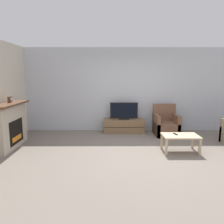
{
  "coord_description": "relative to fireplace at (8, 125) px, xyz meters",
  "views": [
    {
      "loc": [
        -0.65,
        -4.84,
        1.8
      ],
      "look_at": [
        -0.62,
        0.9,
        0.85
      ],
      "focal_mm": 35.0,
      "sensor_mm": 36.0,
      "label": 1
    }
  ],
  "objects": [
    {
      "name": "tv_stand",
      "position": [
        2.99,
        1.51,
        -0.36
      ],
      "size": [
        1.29,
        0.45,
        0.43
      ],
      "color": "brown",
      "rests_on": "ground"
    },
    {
      "name": "ground_plane",
      "position": [
        3.22,
        -0.51,
        -0.58
      ],
      "size": [
        24.0,
        24.0,
        0.0
      ],
      "primitive_type": "plane",
      "color": "slate"
    },
    {
      "name": "armchair",
      "position": [
        4.27,
        1.21,
        -0.28
      ],
      "size": [
        0.7,
        0.76,
        0.93
      ],
      "color": "brown",
      "rests_on": "ground"
    },
    {
      "name": "coffee_table",
      "position": [
        4.23,
        -0.36,
        -0.22
      ],
      "size": [
        0.85,
        0.54,
        0.41
      ],
      "color": "#CCB289",
      "rests_on": "ground"
    },
    {
      "name": "fireplace",
      "position": [
        0.0,
        0.0,
        0.0
      ],
      "size": [
        0.5,
        1.48,
        1.14
      ],
      "color": "#B7A893",
      "rests_on": "ground"
    },
    {
      "name": "remote",
      "position": [
        4.13,
        -0.29,
        -0.15
      ],
      "size": [
        0.08,
        0.16,
        0.02
      ],
      "rotation": [
        0.0,
        0.0,
        0.3
      ],
      "color": "black",
      "rests_on": "coffee_table"
    },
    {
      "name": "wall_back",
      "position": [
        3.22,
        1.8,
        0.77
      ],
      "size": [
        12.0,
        0.06,
        2.7
      ],
      "color": "silver",
      "rests_on": "ground"
    },
    {
      "name": "mantel_clock",
      "position": [
        0.02,
        0.15,
        0.63
      ],
      "size": [
        0.08,
        0.11,
        0.15
      ],
      "color": "brown",
      "rests_on": "fireplace"
    },
    {
      "name": "tv",
      "position": [
        2.99,
        1.51,
        0.1
      ],
      "size": [
        0.88,
        0.18,
        0.54
      ],
      "color": "black",
      "rests_on": "tv_stand"
    }
  ]
}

